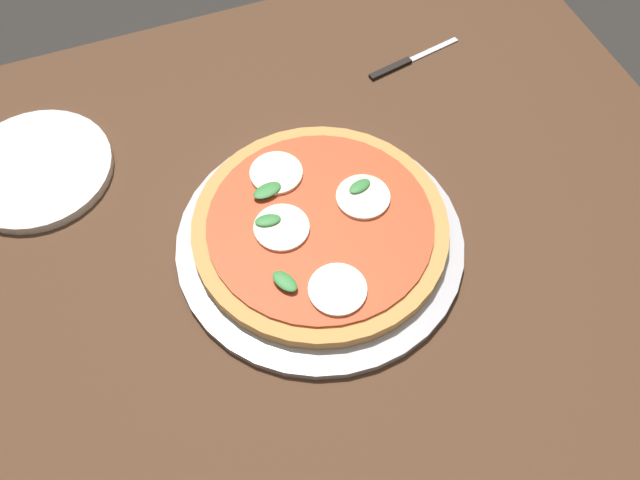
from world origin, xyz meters
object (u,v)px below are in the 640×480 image
(serving_tray, at_px, (320,242))
(pizza, at_px, (320,227))
(plate_white, at_px, (36,169))
(knife, at_px, (403,63))
(dining_table, at_px, (348,324))

(serving_tray, relative_size, pizza, 1.12)
(serving_tray, distance_m, plate_white, 0.41)
(serving_tray, height_order, knife, serving_tray)
(pizza, bearing_deg, knife, -43.19)
(dining_table, xyz_separation_m, serving_tray, (0.07, 0.01, 0.11))
(serving_tray, xyz_separation_m, pizza, (0.01, -0.00, 0.02))
(dining_table, distance_m, pizza, 0.15)
(serving_tray, relative_size, plate_white, 1.77)
(dining_table, height_order, plate_white, plate_white)
(serving_tray, height_order, pizza, pizza)
(dining_table, distance_m, serving_tray, 0.13)
(pizza, distance_m, plate_white, 0.41)
(dining_table, height_order, serving_tray, serving_tray)
(serving_tray, distance_m, pizza, 0.02)
(pizza, relative_size, plate_white, 1.57)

